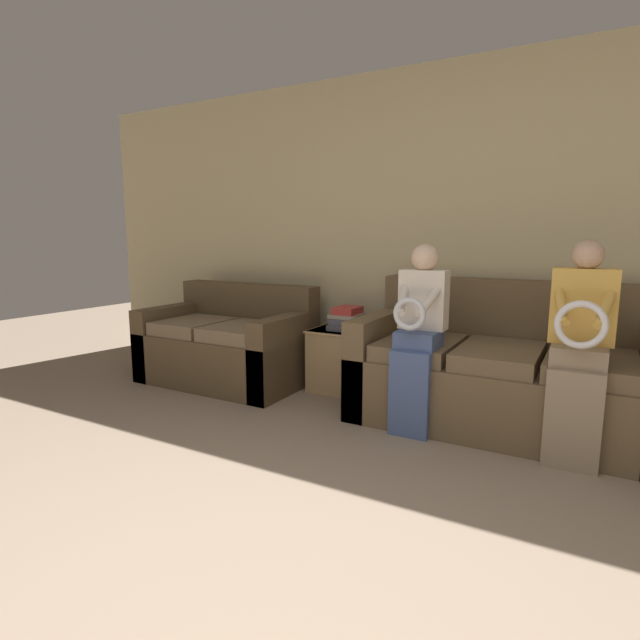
{
  "coord_description": "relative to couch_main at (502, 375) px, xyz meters",
  "views": [
    {
      "loc": [
        0.85,
        -0.84,
        1.25
      ],
      "look_at": [
        -0.65,
        1.83,
        0.74
      ],
      "focal_mm": 28.0,
      "sensor_mm": 36.0,
      "label": 1
    }
  ],
  "objects": [
    {
      "name": "wall_back",
      "position": [
        -0.33,
        0.49,
        0.94
      ],
      "size": [
        7.67,
        0.06,
        2.55
      ],
      "color": "#C6B789",
      "rests_on": "ground_plane"
    },
    {
      "name": "couch_main",
      "position": [
        0.0,
        0.0,
        0.0
      ],
      "size": [
        1.89,
        0.96,
        0.95
      ],
      "color": "brown",
      "rests_on": "ground_plane"
    },
    {
      "name": "couch_side",
      "position": [
        -2.26,
        -0.11,
        -0.02
      ],
      "size": [
        1.4,
        0.85,
        0.83
      ],
      "color": "brown",
      "rests_on": "ground_plane"
    },
    {
      "name": "child_left_seated",
      "position": [
        -0.46,
        -0.41,
        0.33
      ],
      "size": [
        0.31,
        0.38,
        1.21
      ],
      "color": "#475B8E",
      "rests_on": "ground_plane"
    },
    {
      "name": "child_right_seated",
      "position": [
        0.46,
        -0.41,
        0.34
      ],
      "size": [
        0.34,
        0.37,
        1.24
      ],
      "color": "gray",
      "rests_on": "ground_plane"
    },
    {
      "name": "side_shelf",
      "position": [
        -1.25,
        0.17,
        -0.07
      ],
      "size": [
        0.52,
        0.54,
        0.51
      ],
      "color": "tan",
      "rests_on": "ground_plane"
    },
    {
      "name": "book_stack",
      "position": [
        -1.26,
        0.17,
        0.26
      ],
      "size": [
        0.24,
        0.33,
        0.18
      ],
      "color": "#4C4C56",
      "rests_on": "side_shelf"
    }
  ]
}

